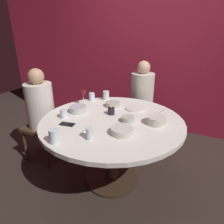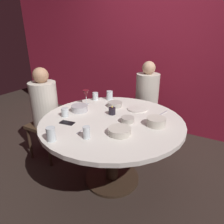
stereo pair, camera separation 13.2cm
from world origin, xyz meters
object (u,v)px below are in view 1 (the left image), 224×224
(cup_by_left_diner, at_px, (64,114))
(cell_phone, at_px, (67,124))
(bowl_small_white, at_px, (122,131))
(dining_table, at_px, (112,132))
(bowl_salad_center, at_px, (113,104))
(seated_diner_back, at_px, (142,94))
(wine_glass, at_px, (83,95))
(bowl_rice_portion, at_px, (128,119))
(cup_center_front, at_px, (54,136))
(cup_far_edge, at_px, (106,95))
(bowl_serving_large, at_px, (78,109))
(candle_holder, at_px, (111,111))
(cup_near_candle, at_px, (89,133))
(bowl_sauce_side, at_px, (156,120))
(dinner_plate, at_px, (135,108))
(seated_diner_left, at_px, (40,106))
(cup_by_right_diner, at_px, (92,97))

(cup_by_left_diner, bearing_deg, cell_phone, -42.41)
(bowl_small_white, distance_m, cup_by_left_diner, 0.67)
(dining_table, height_order, bowl_salad_center, bowl_salad_center)
(seated_diner_back, xyz_separation_m, wine_glass, (-0.48, -0.76, 0.14))
(wine_glass, bearing_deg, bowl_rice_portion, -17.89)
(bowl_small_white, xyz_separation_m, bowl_rice_portion, (-0.04, 0.25, -0.00))
(wine_glass, relative_size, bowl_salad_center, 1.06)
(bowl_salad_center, height_order, cup_by_left_diner, cup_by_left_diner)
(wine_glass, relative_size, cup_center_front, 1.50)
(cup_far_edge, bearing_deg, bowl_small_white, -54.47)
(dining_table, bearing_deg, bowl_serving_large, 177.42)
(cup_far_edge, bearing_deg, candle_holder, -56.70)
(bowl_serving_large, height_order, bowl_salad_center, bowl_serving_large)
(cup_center_front, height_order, cup_far_edge, cup_center_front)
(bowl_serving_large, bearing_deg, bowl_rice_portion, 0.18)
(cell_phone, bearing_deg, bowl_serving_large, 7.88)
(bowl_rice_portion, height_order, cup_near_candle, cup_near_candle)
(bowl_small_white, xyz_separation_m, bowl_sauce_side, (0.22, 0.32, 0.01))
(dinner_plate, distance_m, cup_far_edge, 0.47)
(bowl_rice_portion, relative_size, cup_far_edge, 1.15)
(seated_diner_left, distance_m, bowl_sauce_side, 1.37)
(dining_table, xyz_separation_m, bowl_serving_large, (-0.42, 0.02, 0.17))
(bowl_small_white, height_order, cup_far_edge, cup_far_edge)
(cup_by_right_diner, bearing_deg, seated_diner_back, 50.36)
(candle_holder, height_order, cup_by_left_diner, candle_holder)
(cup_by_right_diner, bearing_deg, cell_phone, -78.31)
(cell_phone, relative_size, cup_far_edge, 1.26)
(bowl_salad_center, xyz_separation_m, cup_near_candle, (0.15, -0.76, 0.03))
(seated_diner_back, xyz_separation_m, candle_holder, (-0.07, -0.87, 0.05))
(bowl_serving_large, distance_m, bowl_sauce_side, 0.84)
(bowl_serving_large, bearing_deg, wine_glass, 106.60)
(candle_holder, relative_size, bowl_serving_large, 0.52)
(dinner_plate, bearing_deg, cup_by_left_diner, -136.99)
(cup_center_front, bearing_deg, dinner_plate, 70.69)
(bowl_serving_large, bearing_deg, dinner_plate, 33.25)
(dining_table, bearing_deg, bowl_small_white, -48.20)
(bowl_small_white, xyz_separation_m, cup_center_front, (-0.42, -0.37, 0.03))
(bowl_serving_large, bearing_deg, candle_holder, 15.55)
(bowl_rice_portion, height_order, cup_by_right_diner, cup_by_right_diner)
(bowl_small_white, relative_size, cup_by_right_diner, 2.06)
(dinner_plate, height_order, cup_near_candle, cup_near_candle)
(cup_by_left_diner, xyz_separation_m, cup_center_front, (0.24, -0.43, 0.01))
(bowl_small_white, bearing_deg, candle_holder, 127.98)
(wine_glass, height_order, cup_by_right_diner, wine_glass)
(bowl_small_white, distance_m, cup_near_candle, 0.29)
(cell_phone, xyz_separation_m, bowl_sauce_side, (0.75, 0.38, 0.03))
(bowl_small_white, height_order, bowl_rice_portion, bowl_small_white)
(wine_glass, bearing_deg, dinner_plate, 13.40)
(seated_diner_left, bearing_deg, bowl_rice_portion, 1.07)
(seated_diner_back, distance_m, bowl_salad_center, 0.68)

